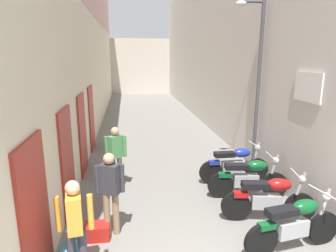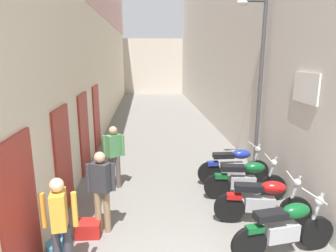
# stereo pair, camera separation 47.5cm
# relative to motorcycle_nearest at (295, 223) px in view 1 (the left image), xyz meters

# --- Properties ---
(ground_plane) EXTENTS (38.92, 38.92, 0.00)m
(ground_plane) POSITION_rel_motorcycle_nearest_xyz_m (-1.52, 7.91, -0.50)
(ground_plane) COLOR slate
(building_left) EXTENTS (0.45, 22.92, 8.59)m
(building_left) POSITION_rel_motorcycle_nearest_xyz_m (-4.17, 9.86, 3.83)
(building_left) COLOR beige
(building_left) RESTS_ON ground
(building_right) EXTENTS (0.45, 22.92, 7.39)m
(building_right) POSITION_rel_motorcycle_nearest_xyz_m (1.14, 9.91, 3.20)
(building_right) COLOR beige
(building_right) RESTS_ON ground
(building_far_end) EXTENTS (7.91, 2.00, 4.56)m
(building_far_end) POSITION_rel_motorcycle_nearest_xyz_m (-1.52, 22.37, 1.78)
(building_far_end) COLOR beige
(building_far_end) RESTS_ON ground
(motorcycle_nearest) EXTENTS (1.84, 0.58, 1.04)m
(motorcycle_nearest) POSITION_rel_motorcycle_nearest_xyz_m (0.00, 0.00, 0.00)
(motorcycle_nearest) COLOR black
(motorcycle_nearest) RESTS_ON ground
(motorcycle_second) EXTENTS (1.84, 0.58, 1.04)m
(motorcycle_second) POSITION_rel_motorcycle_nearest_xyz_m (-0.00, 0.93, 0.00)
(motorcycle_second) COLOR black
(motorcycle_second) RESTS_ON ground
(motorcycle_third) EXTENTS (1.85, 0.58, 1.04)m
(motorcycle_third) POSITION_rel_motorcycle_nearest_xyz_m (0.00, 1.95, 0.00)
(motorcycle_third) COLOR black
(motorcycle_third) RESTS_ON ground
(motorcycle_fourth) EXTENTS (1.85, 0.58, 1.04)m
(motorcycle_fourth) POSITION_rel_motorcycle_nearest_xyz_m (0.00, 2.84, 0.00)
(motorcycle_fourth) COLOR black
(motorcycle_fourth) RESTS_ON ground
(pedestrian_by_doorway) EXTENTS (0.52, 0.37, 1.57)m
(pedestrian_by_doorway) POSITION_rel_motorcycle_nearest_xyz_m (-3.48, -0.22, 0.42)
(pedestrian_by_doorway) COLOR #383842
(pedestrian_by_doorway) RESTS_ON ground
(pedestrian_mid_alley) EXTENTS (0.52, 0.33, 1.57)m
(pedestrian_mid_alley) POSITION_rel_motorcycle_nearest_xyz_m (-3.05, 0.89, 0.42)
(pedestrian_mid_alley) COLOR #8C7251
(pedestrian_mid_alley) RESTS_ON ground
(pedestrian_further_down) EXTENTS (0.52, 0.37, 1.57)m
(pedestrian_further_down) POSITION_rel_motorcycle_nearest_xyz_m (-3.01, 2.82, 0.42)
(pedestrian_further_down) COLOR #564C47
(pedestrian_further_down) RESTS_ON ground
(plastic_crate) EXTENTS (0.44, 0.32, 0.28)m
(plastic_crate) POSITION_rel_motorcycle_nearest_xyz_m (-3.31, 0.79, -0.36)
(plastic_crate) COLOR red
(plastic_crate) RESTS_ON ground
(umbrella_leaning) EXTENTS (0.20, 0.35, 0.97)m
(umbrella_leaning) POSITION_rel_motorcycle_nearest_xyz_m (-3.62, 0.16, 0.18)
(umbrella_leaning) COLOR #4C4C4C
(umbrella_leaning) RESTS_ON ground
(street_lamp) EXTENTS (0.79, 0.18, 4.58)m
(street_lamp) POSITION_rel_motorcycle_nearest_xyz_m (0.70, 3.49, 2.18)
(street_lamp) COLOR #47474C
(street_lamp) RESTS_ON ground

